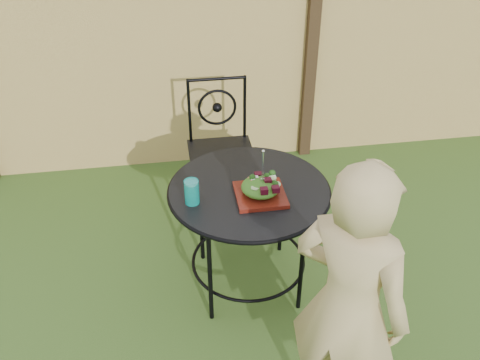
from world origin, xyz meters
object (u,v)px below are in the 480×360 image
Objects in this scene: salad_plate at (260,195)px; patio_table at (249,208)px; diner at (348,308)px; patio_chair at (220,144)px.

patio_table is at bearing 117.88° from salad_plate.
salad_plate is (-0.21, 0.86, -0.00)m from diner.
patio_table is at bearing -86.36° from patio_chair.
patio_chair is 3.52× the size of salad_plate.
salad_plate is (0.10, -0.96, 0.23)m from patio_chair.
diner reaches higher than patio_chair.
patio_table is 0.18m from salad_plate.
salad_plate is at bearing -29.72° from diner.
salad_plate is at bearing -83.93° from patio_chair.
patio_chair is 0.99m from salad_plate.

